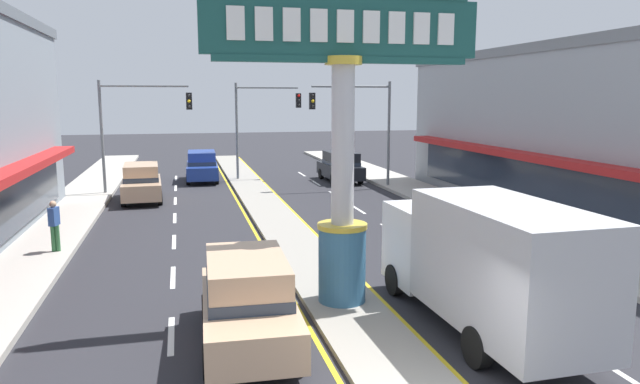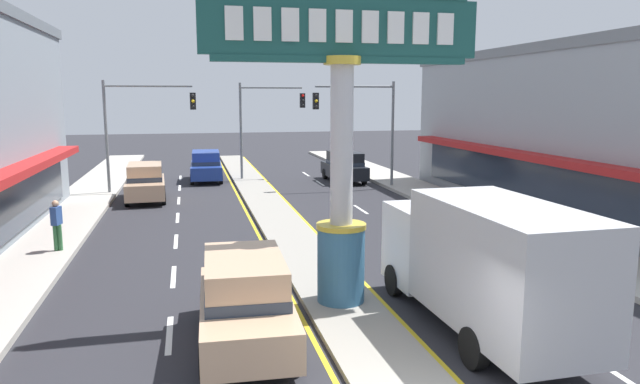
# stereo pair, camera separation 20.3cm
# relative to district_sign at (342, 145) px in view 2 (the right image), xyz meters

# --- Properties ---
(median_strip) EXTENTS (1.93, 52.00, 0.14)m
(median_strip) POSITION_rel_district_sign_xyz_m (-0.00, 12.28, -4.07)
(median_strip) COLOR gray
(median_strip) RESTS_ON ground
(sidewalk_left) EXTENTS (2.91, 60.00, 0.18)m
(sidewalk_left) POSITION_rel_district_sign_xyz_m (-9.02, 10.28, -4.05)
(sidewalk_left) COLOR #ADA89E
(sidewalk_left) RESTS_ON ground
(sidewalk_right) EXTENTS (2.91, 60.00, 0.18)m
(sidewalk_right) POSITION_rel_district_sign_xyz_m (9.02, 10.28, -4.05)
(sidewalk_right) COLOR #ADA89E
(sidewalk_right) RESTS_ON ground
(lane_markings) EXTENTS (8.67, 52.00, 0.01)m
(lane_markings) POSITION_rel_district_sign_xyz_m (-0.00, 10.92, -4.13)
(lane_markings) COLOR silver
(lane_markings) RESTS_ON ground
(district_sign) EXTENTS (6.83, 1.27, 7.67)m
(district_sign) POSITION_rel_district_sign_xyz_m (0.00, 0.00, 0.00)
(district_sign) COLOR #33668C
(district_sign) RESTS_ON median_strip
(storefront_right) EXTENTS (8.08, 23.67, 7.64)m
(storefront_right) POSITION_rel_district_sign_xyz_m (14.51, 9.69, -0.32)
(storefront_right) COLOR #999EA3
(storefront_right) RESTS_ON ground
(traffic_light_left_side) EXTENTS (4.86, 0.46, 6.20)m
(traffic_light_left_side) POSITION_rel_district_sign_xyz_m (-6.20, 19.15, 0.11)
(traffic_light_left_side) COLOR slate
(traffic_light_left_side) RESTS_ON ground
(traffic_light_right_side) EXTENTS (4.86, 0.46, 6.20)m
(traffic_light_right_side) POSITION_rel_district_sign_xyz_m (6.20, 18.19, 0.11)
(traffic_light_right_side) COLOR slate
(traffic_light_right_side) RESTS_ON ground
(traffic_light_median_far) EXTENTS (4.20, 0.46, 6.20)m
(traffic_light_median_far) POSITION_rel_district_sign_xyz_m (1.12, 23.22, 0.06)
(traffic_light_median_far) COLOR slate
(traffic_light_median_far) RESTS_ON ground
(suv_near_right_lane) EXTENTS (2.12, 4.68, 1.90)m
(suv_near_right_lane) POSITION_rel_district_sign_xyz_m (-5.92, 17.15, -3.15)
(suv_near_right_lane) COLOR tan
(suv_near_right_lane) RESTS_ON ground
(box_truck_far_right_lane) EXTENTS (2.35, 6.94, 3.12)m
(box_truck_far_right_lane) POSITION_rel_district_sign_xyz_m (2.65, -2.33, -2.44)
(box_truck_far_right_lane) COLOR silver
(box_truck_far_right_lane) RESTS_ON ground
(suv_near_left_lane) EXTENTS (2.09, 4.66, 1.90)m
(suv_near_left_lane) POSITION_rel_district_sign_xyz_m (-2.61, -1.72, -3.15)
(suv_near_left_lane) COLOR tan
(suv_near_left_lane) RESTS_ON ground
(suv_mid_left_lane) EXTENTS (2.04, 4.64, 1.90)m
(suv_mid_left_lane) POSITION_rel_district_sign_xyz_m (5.91, 21.36, -3.15)
(suv_mid_left_lane) COLOR black
(suv_mid_left_lane) RESTS_ON ground
(suv_far_left_oncoming) EXTENTS (2.06, 4.65, 1.90)m
(suv_far_left_oncoming) POSITION_rel_district_sign_xyz_m (-2.61, 23.64, -3.15)
(suv_far_left_oncoming) COLOR navy
(suv_far_left_oncoming) RESTS_ON ground
(street_bench) EXTENTS (0.48, 1.60, 0.88)m
(street_bench) POSITION_rel_district_sign_xyz_m (8.43, 0.92, -3.49)
(street_bench) COLOR #2D4C33
(street_bench) RESTS_ON sidewalk_right
(pedestrian_near_kerb) EXTENTS (0.32, 0.45, 1.73)m
(pedestrian_near_kerb) POSITION_rel_district_sign_xyz_m (-8.10, 6.76, -2.98)
(pedestrian_near_kerb) COLOR #336B3D
(pedestrian_near_kerb) RESTS_ON sidewalk_left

